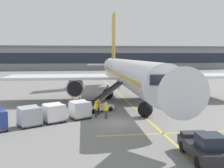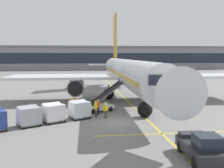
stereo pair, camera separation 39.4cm
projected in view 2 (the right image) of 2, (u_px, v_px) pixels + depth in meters
ground_plane at (119, 122)px, 26.31m from camera, size 600.00×600.00×0.00m
parked_airplane at (128, 73)px, 39.02m from camera, size 34.44×44.42×15.17m
belt_loader at (100, 103)px, 31.38m from camera, size 5.08×3.56×3.42m
baggage_cart_lead at (79, 109)px, 27.70m from camera, size 2.75×2.39×1.91m
baggage_cart_second at (53, 112)px, 26.12m from camera, size 2.75×2.39×1.91m
baggage_cart_third at (29, 116)px, 24.71m from camera, size 2.75×2.39×1.91m
pushback_tug at (203, 147)px, 16.67m from camera, size 2.34×4.51×1.83m
ground_crew_by_loader at (74, 103)px, 31.15m from camera, size 0.41×0.49×1.74m
ground_crew_by_carts at (96, 108)px, 28.35m from camera, size 0.34×0.55×1.74m
ground_crew_marshaller at (98, 106)px, 29.50m from camera, size 0.43×0.46×1.74m
ground_crew_wingwalker at (106, 109)px, 27.60m from camera, size 0.49×0.41×1.74m
safety_cone_engine_keepout at (80, 99)px, 37.68m from camera, size 0.71×0.71×0.79m
safety_cone_wingtip at (74, 98)px, 38.90m from camera, size 0.67×0.67×0.75m
safety_cone_nose_mark at (77, 104)px, 34.15m from camera, size 0.70×0.70×0.79m
apron_guidance_line_lead_in at (127, 101)px, 38.63m from camera, size 0.20×110.00×0.01m
apron_guidance_line_stop_bar at (165, 134)px, 22.43m from camera, size 12.00×0.20×0.01m
terminal_building at (79, 58)px, 127.31m from camera, size 145.22×18.43×10.89m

